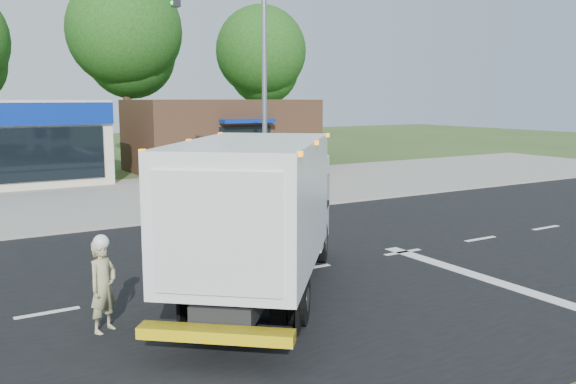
# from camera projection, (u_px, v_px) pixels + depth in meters

# --- Properties ---
(ground) EXTENTS (120.00, 120.00, 0.00)m
(ground) POSITION_uv_depth(u_px,v_px,m) (309.00, 269.00, 14.77)
(ground) COLOR #385123
(ground) RESTS_ON ground
(road_asphalt) EXTENTS (60.00, 14.00, 0.02)m
(road_asphalt) POSITION_uv_depth(u_px,v_px,m) (309.00, 269.00, 14.77)
(road_asphalt) COLOR black
(road_asphalt) RESTS_ON ground
(sidewalk) EXTENTS (60.00, 2.40, 0.12)m
(sidewalk) POSITION_uv_depth(u_px,v_px,m) (183.00, 213.00, 21.70)
(sidewalk) COLOR gray
(sidewalk) RESTS_ON ground
(parking_apron) EXTENTS (60.00, 9.00, 0.02)m
(parking_apron) POSITION_uv_depth(u_px,v_px,m) (134.00, 192.00, 26.61)
(parking_apron) COLOR gray
(parking_apron) RESTS_ON ground
(lane_markings) EXTENTS (55.20, 7.00, 0.01)m
(lane_markings) POSITION_uv_depth(u_px,v_px,m) (388.00, 274.00, 14.31)
(lane_markings) COLOR silver
(lane_markings) RESTS_ON road_asphalt
(ems_box_truck) EXTENTS (6.57, 7.23, 3.32)m
(ems_box_truck) POSITION_uv_depth(u_px,v_px,m) (261.00, 206.00, 12.50)
(ems_box_truck) COLOR black
(ems_box_truck) RESTS_ON ground
(emergency_worker) EXTENTS (0.72, 0.66, 1.76)m
(emergency_worker) POSITION_uv_depth(u_px,v_px,m) (103.00, 284.00, 10.69)
(emergency_worker) COLOR tan
(emergency_worker) RESTS_ON ground
(brown_storefront) EXTENTS (10.00, 6.70, 4.00)m
(brown_storefront) POSITION_uv_depth(u_px,v_px,m) (221.00, 135.00, 34.94)
(brown_storefront) COLOR #382316
(brown_storefront) RESTS_ON ground
(traffic_signal_pole) EXTENTS (3.51, 0.25, 8.00)m
(traffic_signal_pole) POSITION_uv_depth(u_px,v_px,m) (248.00, 75.00, 21.65)
(traffic_signal_pole) COLOR gray
(traffic_signal_pole) RESTS_ON ground
(background_trees) EXTENTS (36.77, 7.39, 12.10)m
(background_trees) POSITION_uv_depth(u_px,v_px,m) (45.00, 43.00, 37.03)
(background_trees) COLOR #332114
(background_trees) RESTS_ON ground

